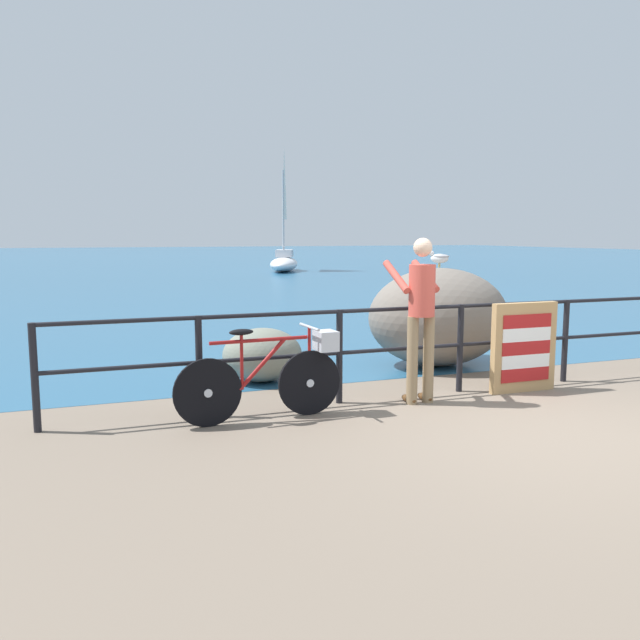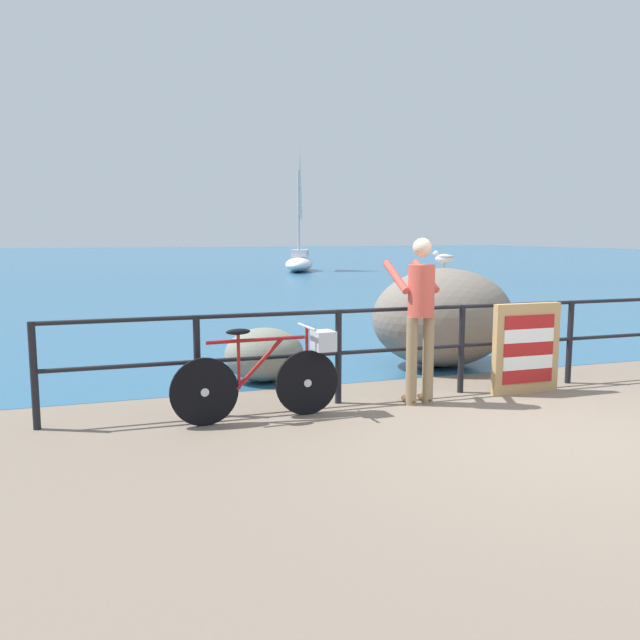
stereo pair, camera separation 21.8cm
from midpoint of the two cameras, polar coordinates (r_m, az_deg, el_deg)
The scene contains 10 objects.
ground_plane at distance 25.03m, azimuth -9.28°, elevation 3.25°, with size 120.00×120.00×0.10m, color #756656.
sea_surface at distance 52.32m, azimuth -14.07°, elevation 5.41°, with size 120.00×90.00×0.01m, color #285B7F.
promenade_railing at distance 7.52m, azimuth 13.33°, elevation -1.54°, with size 9.09×0.07×1.02m.
bicycle at distance 6.33m, azimuth -3.34°, elevation -4.70°, with size 1.70×0.48×0.92m.
person_at_railing at distance 6.90m, azimuth 9.79°, elevation 0.68°, with size 0.46×0.64×1.78m.
folded_deckchair_stack at distance 7.72m, azimuth 18.67°, elevation -2.42°, with size 0.84×0.10×1.04m.
breakwater_boulder_main at distance 9.00m, azimuth 11.58°, elevation 0.23°, with size 2.02×1.56×1.36m.
breakwater_boulder_left at distance 7.99m, azimuth -4.21°, elevation -3.08°, with size 0.99×0.90×0.66m.
seagull at distance 9.04m, azimuth 11.67°, elevation 5.47°, with size 0.27×0.31×0.23m.
sailboat at distance 31.96m, azimuth -1.65°, elevation 5.64°, with size 2.87×4.57×6.16m.
Camera 2 is at (-3.81, -4.69, 1.81)m, focal length 35.90 mm.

